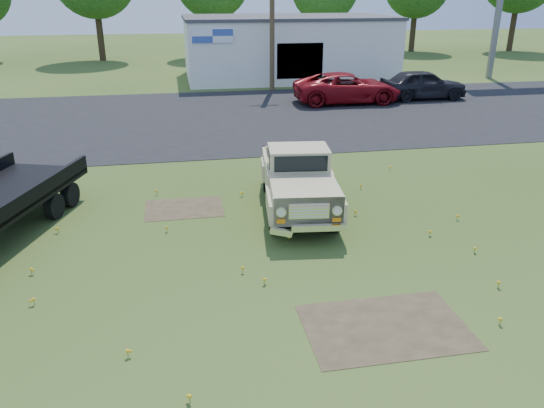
{
  "coord_description": "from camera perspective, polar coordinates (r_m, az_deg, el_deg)",
  "views": [
    {
      "loc": [
        -2.08,
        -10.73,
        5.81
      ],
      "look_at": [
        0.1,
        1.0,
        0.98
      ],
      "focal_mm": 35.0,
      "sensor_mm": 36.0,
      "label": 1
    }
  ],
  "objects": [
    {
      "name": "dirt_patch_b",
      "position": [
        15.37,
        -9.44,
        -0.47
      ],
      "size": [
        2.2,
        1.6,
        0.01
      ],
      "primitive_type": "cube",
      "color": "#443424",
      "rests_on": "ground"
    },
    {
      "name": "commercial_building",
      "position": [
        38.75,
        1.63,
        16.56
      ],
      "size": [
        14.2,
        8.2,
        4.15
      ],
      "color": "silver",
      "rests_on": "ground"
    },
    {
      "name": "dark_sedan",
      "position": [
        31.92,
        15.92,
        12.26
      ],
      "size": [
        4.85,
        1.98,
        1.65
      ],
      "primitive_type": "imported",
      "rotation": [
        0.0,
        0.0,
        1.56
      ],
      "color": "black",
      "rests_on": "ground"
    },
    {
      "name": "vintage_pickup_truck",
      "position": [
        14.82,
        2.81,
        2.74
      ],
      "size": [
        2.53,
        5.23,
        1.83
      ],
      "primitive_type": null,
      "rotation": [
        0.0,
        0.0,
        -0.12
      ],
      "color": "#C6B485",
      "rests_on": "ground"
    },
    {
      "name": "dirt_patch_a",
      "position": [
        10.31,
        12.1,
        -12.81
      ],
      "size": [
        3.0,
        2.0,
        0.01
      ],
      "primitive_type": "cube",
      "color": "#443424",
      "rests_on": "ground"
    },
    {
      "name": "asphalt_lot",
      "position": [
        26.46,
        -5.83,
        9.26
      ],
      "size": [
        90.0,
        14.0,
        0.02
      ],
      "primitive_type": "cube",
      "color": "black",
      "rests_on": "ground"
    },
    {
      "name": "ground",
      "position": [
        12.38,
        0.4,
        -5.94
      ],
      "size": [
        140.0,
        140.0,
        0.0
      ],
      "primitive_type": "plane",
      "color": "#364917",
      "rests_on": "ground"
    },
    {
      "name": "red_pickup",
      "position": [
        29.97,
        8.09,
        12.24
      ],
      "size": [
        5.87,
        2.8,
        1.62
      ],
      "primitive_type": "imported",
      "rotation": [
        0.0,
        0.0,
        1.55
      ],
      "color": "maroon",
      "rests_on": "ground"
    },
    {
      "name": "utility_pole_mid",
      "position": [
        33.31,
        0.01,
        19.98
      ],
      "size": [
        1.6,
        0.3,
        9.0
      ],
      "color": "#4A3922",
      "rests_on": "ground"
    }
  ]
}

